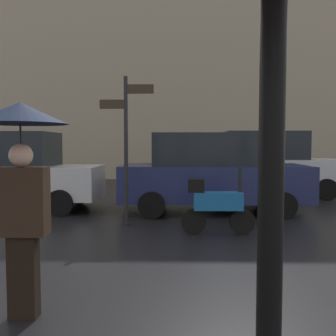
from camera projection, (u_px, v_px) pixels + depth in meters
name	position (u px, v px, depth m)	size (l,w,h in m)	color
pedestrian_with_umbrella	(21.00, 158.00, 3.48)	(0.87, 0.87, 2.01)	black
parked_scooter	(215.00, 204.00, 6.88)	(1.34, 0.32, 1.23)	black
parked_car_left	(268.00, 164.00, 11.99)	(4.45, 1.95, 2.05)	silver
parked_car_right	(210.00, 172.00, 9.23)	(4.44, 2.08, 1.90)	#1E234C
parked_car_distant	(14.00, 171.00, 9.49)	(4.15, 1.88, 1.94)	silver
street_signpost	(126.00, 136.00, 7.59)	(1.08, 0.08, 2.99)	black
building_block	(188.00, 30.00, 19.01)	(18.76, 2.94, 14.78)	gray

